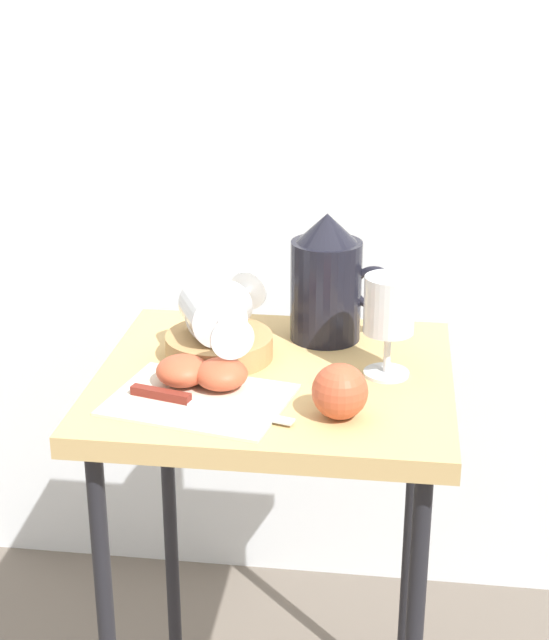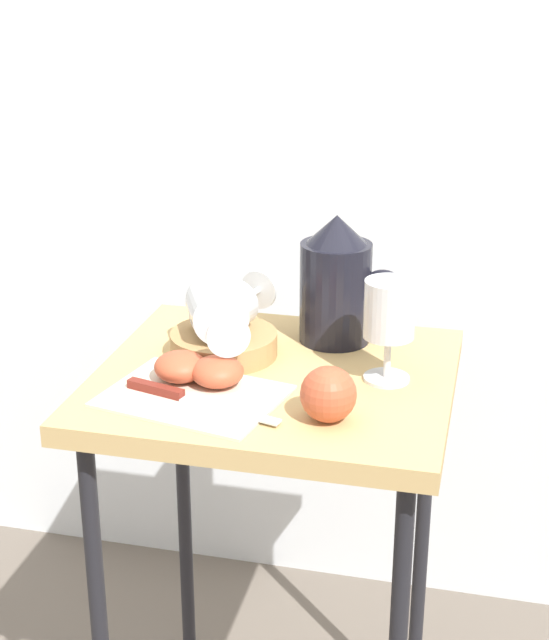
{
  "view_description": "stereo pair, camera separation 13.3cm",
  "coord_description": "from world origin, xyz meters",
  "px_view_note": "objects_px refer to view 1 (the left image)",
  "views": [
    {
      "loc": [
        0.16,
        -1.23,
        1.29
      ],
      "look_at": [
        0.0,
        0.0,
        0.8
      ],
      "focal_mm": 54.43,
      "sensor_mm": 36.0,
      "label": 1
    },
    {
      "loc": [
        0.29,
        -1.21,
        1.29
      ],
      "look_at": [
        0.0,
        0.0,
        0.8
      ],
      "focal_mm": 54.43,
      "sensor_mm": 36.0,
      "label": 2
    }
  ],
  "objects_px": {
    "wine_glass_tipped_far": "(213,312)",
    "apple_whole": "(340,391)",
    "table": "(274,427)",
    "wine_glass_upright": "(389,311)",
    "basket_tray": "(219,346)",
    "apple_half_right": "(221,374)",
    "wine_glass_tipped_near": "(221,311)",
    "knife": "(186,400)",
    "apple_half_left": "(182,371)",
    "pitcher": "(327,288)"
  },
  "relations": [
    {
      "from": "wine_glass_tipped_near",
      "to": "apple_half_left",
      "type": "distance_m",
      "value": 0.13
    },
    {
      "from": "knife",
      "to": "basket_tray",
      "type": "bearing_deg",
      "value": 85.22
    },
    {
      "from": "basket_tray",
      "to": "wine_glass_upright",
      "type": "distance_m",
      "value": 0.26
    },
    {
      "from": "basket_tray",
      "to": "wine_glass_tipped_near",
      "type": "relative_size",
      "value": 1.02
    },
    {
      "from": "apple_half_right",
      "to": "knife",
      "type": "height_order",
      "value": "apple_half_right"
    },
    {
      "from": "apple_half_right",
      "to": "wine_glass_tipped_near",
      "type": "bearing_deg",
      "value": 99.95
    },
    {
      "from": "wine_glass_tipped_near",
      "to": "apple_half_right",
      "type": "bearing_deg",
      "value": -80.05
    },
    {
      "from": "pitcher",
      "to": "apple_half_left",
      "type": "relative_size",
      "value": 2.71
    },
    {
      "from": "pitcher",
      "to": "wine_glass_upright",
      "type": "xyz_separation_m",
      "value": [
        0.1,
        -0.13,
        0.02
      ]
    },
    {
      "from": "apple_half_left",
      "to": "apple_whole",
      "type": "bearing_deg",
      "value": -16.25
    },
    {
      "from": "apple_half_left",
      "to": "knife",
      "type": "bearing_deg",
      "value": -73.19
    },
    {
      "from": "wine_glass_upright",
      "to": "apple_half_left",
      "type": "xyz_separation_m",
      "value": [
        -0.27,
        -0.07,
        -0.07
      ]
    },
    {
      "from": "knife",
      "to": "wine_glass_tipped_near",
      "type": "bearing_deg",
      "value": 84.39
    },
    {
      "from": "basket_tray",
      "to": "apple_half_right",
      "type": "xyz_separation_m",
      "value": [
        0.02,
        -0.11,
        0.01
      ]
    },
    {
      "from": "wine_glass_tipped_near",
      "to": "wine_glass_tipped_far",
      "type": "bearing_deg",
      "value": -112.22
    },
    {
      "from": "table",
      "to": "apple_half_left",
      "type": "xyz_separation_m",
      "value": [
        -0.12,
        -0.06,
        0.11
      ]
    },
    {
      "from": "wine_glass_tipped_near",
      "to": "basket_tray",
      "type": "bearing_deg",
      "value": -118.42
    },
    {
      "from": "basket_tray",
      "to": "apple_half_left",
      "type": "distance_m",
      "value": 0.11
    },
    {
      "from": "wine_glass_tipped_near",
      "to": "knife",
      "type": "relative_size",
      "value": 0.68
    },
    {
      "from": "apple_half_left",
      "to": "wine_glass_upright",
      "type": "bearing_deg",
      "value": 15.27
    },
    {
      "from": "pitcher",
      "to": "wine_glass_tipped_far",
      "type": "xyz_separation_m",
      "value": [
        -0.15,
        -0.11,
        -0.0
      ]
    },
    {
      "from": "basket_tray",
      "to": "knife",
      "type": "height_order",
      "value": "basket_tray"
    },
    {
      "from": "table",
      "to": "wine_glass_upright",
      "type": "height_order",
      "value": "wine_glass_upright"
    },
    {
      "from": "pitcher",
      "to": "wine_glass_upright",
      "type": "distance_m",
      "value": 0.16
    },
    {
      "from": "wine_glass_upright",
      "to": "basket_tray",
      "type": "bearing_deg",
      "value": 172.78
    },
    {
      "from": "wine_glass_tipped_far",
      "to": "knife",
      "type": "relative_size",
      "value": 0.74
    },
    {
      "from": "table",
      "to": "knife",
      "type": "bearing_deg",
      "value": -130.49
    },
    {
      "from": "wine_glass_upright",
      "to": "apple_half_left",
      "type": "bearing_deg",
      "value": -164.73
    },
    {
      "from": "wine_glass_tipped_far",
      "to": "apple_half_left",
      "type": "distance_m",
      "value": 0.11
    },
    {
      "from": "wine_glass_tipped_near",
      "to": "apple_half_left",
      "type": "xyz_separation_m",
      "value": [
        -0.03,
        -0.11,
        -0.05
      ]
    },
    {
      "from": "apple_half_right",
      "to": "apple_whole",
      "type": "bearing_deg",
      "value": -19.89
    },
    {
      "from": "apple_half_left",
      "to": "apple_half_right",
      "type": "relative_size",
      "value": 1.0
    },
    {
      "from": "basket_tray",
      "to": "apple_whole",
      "type": "xyz_separation_m",
      "value": [
        0.19,
        -0.17,
        0.02
      ]
    },
    {
      "from": "table",
      "to": "pitcher",
      "type": "relative_size",
      "value": 3.7
    },
    {
      "from": "apple_half_right",
      "to": "knife",
      "type": "xyz_separation_m",
      "value": [
        -0.04,
        -0.05,
        -0.02
      ]
    },
    {
      "from": "wine_glass_tipped_far",
      "to": "apple_whole",
      "type": "bearing_deg",
      "value": -39.03
    },
    {
      "from": "wine_glass_tipped_far",
      "to": "apple_half_left",
      "type": "bearing_deg",
      "value": -105.81
    },
    {
      "from": "wine_glass_tipped_far",
      "to": "apple_whole",
      "type": "relative_size",
      "value": 2.32
    },
    {
      "from": "table",
      "to": "wine_glass_tipped_near",
      "type": "distance_m",
      "value": 0.18
    },
    {
      "from": "table",
      "to": "apple_whole",
      "type": "height_order",
      "value": "apple_whole"
    },
    {
      "from": "basket_tray",
      "to": "wine_glass_tipped_far",
      "type": "xyz_separation_m",
      "value": [
        -0.0,
        -0.01,
        0.06
      ]
    },
    {
      "from": "table",
      "to": "pitcher",
      "type": "height_order",
      "value": "pitcher"
    },
    {
      "from": "apple_whole",
      "to": "wine_glass_tipped_far",
      "type": "bearing_deg",
      "value": 140.97
    },
    {
      "from": "basket_tray",
      "to": "apple_whole",
      "type": "distance_m",
      "value": 0.25
    },
    {
      "from": "basket_tray",
      "to": "wine_glass_tipped_near",
      "type": "height_order",
      "value": "wine_glass_tipped_near"
    },
    {
      "from": "wine_glass_upright",
      "to": "apple_whole",
      "type": "height_order",
      "value": "wine_glass_upright"
    },
    {
      "from": "basket_tray",
      "to": "wine_glass_tipped_far",
      "type": "bearing_deg",
      "value": -109.64
    },
    {
      "from": "wine_glass_tipped_near",
      "to": "apple_half_left",
      "type": "relative_size",
      "value": 2.12
    },
    {
      "from": "wine_glass_tipped_near",
      "to": "apple_half_right",
      "type": "height_order",
      "value": "wine_glass_tipped_near"
    },
    {
      "from": "basket_tray",
      "to": "knife",
      "type": "relative_size",
      "value": 0.69
    }
  ]
}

